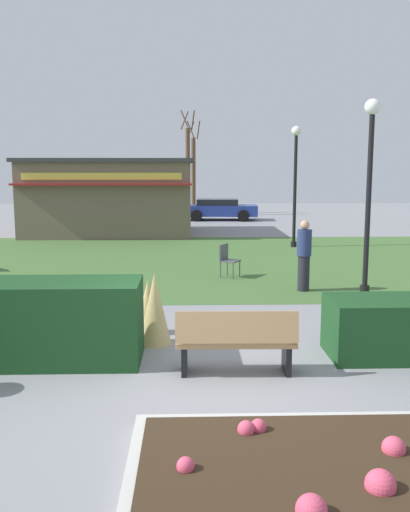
{
  "coord_description": "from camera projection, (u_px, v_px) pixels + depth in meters",
  "views": [
    {
      "loc": [
        -0.11,
        -7.44,
        2.88
      ],
      "look_at": [
        0.22,
        3.79,
        1.13
      ],
      "focal_mm": 39.31,
      "sensor_mm": 36.0,
      "label": 1
    }
  ],
  "objects": [
    {
      "name": "lamppost_mid",
      "position": [
        370.0,
        174.0,
        12.65
      ],
      "size": [
        0.36,
        0.36,
        4.43
      ],
      "color": "black",
      "rests_on": "ground_plane"
    },
    {
      "name": "ground_plane",
      "position": [
        197.0,
        378.0,
        7.79
      ],
      "size": [
        80.0,
        80.0,
        0.0
      ],
      "primitive_type": "plane",
      "color": "gray"
    },
    {
      "name": "flower_bed",
      "position": [
        308.0,
        475.0,
        5.17
      ],
      "size": [
        3.38,
        2.44,
        0.33
      ],
      "color": "beige",
      "rests_on": "ground_plane"
    },
    {
      "name": "lamppost_far",
      "position": [
        295.0,
        172.0,
        20.52
      ],
      "size": [
        0.36,
        0.36,
        4.43
      ],
      "color": "black",
      "rests_on": "ground_plane"
    },
    {
      "name": "tree_right_bg",
      "position": [
        193.0,
        173.0,
        36.4
      ],
      "size": [
        0.91,
        0.96,
        5.93
      ],
      "color": "brown",
      "rests_on": "ground_plane"
    },
    {
      "name": "parked_car_center_slot",
      "position": [
        219.0,
        209.0,
        31.84
      ],
      "size": [
        4.31,
        2.27,
        1.2
      ],
      "color": "navy",
      "rests_on": "ground_plane"
    },
    {
      "name": "person_strolling",
      "position": [
        304.0,
        255.0,
        13.26
      ],
      "size": [
        0.34,
        0.34,
        1.69
      ],
      "rotation": [
        0.0,
        0.0,
        3.36
      ],
      "color": "#23232D",
      "rests_on": "ground_plane"
    },
    {
      "name": "parked_car_west_slot",
      "position": [
        121.0,
        209.0,
        31.68
      ],
      "size": [
        4.3,
        2.25,
        1.2
      ],
      "color": "maroon",
      "rests_on": "ground_plane"
    },
    {
      "name": "park_bench",
      "position": [
        236.0,
        341.0,
        7.88
      ],
      "size": [
        1.71,
        0.55,
        0.95
      ],
      "color": "tan",
      "rests_on": "ground_plane"
    },
    {
      "name": "food_kiosk",
      "position": [
        111.0,
        196.0,
        25.05
      ],
      "size": [
        7.45,
        5.35,
        3.32
      ],
      "color": "#6B5B4C",
      "rests_on": "ground_plane"
    },
    {
      "name": "tree_left_bg",
      "position": [
        188.0,
        170.0,
        34.59
      ],
      "size": [
        0.91,
        0.96,
        6.4
      ],
      "color": "brown",
      "rests_on": "ground_plane"
    },
    {
      "name": "ornamental_grass_behind_right",
      "position": [
        148.0,
        307.0,
        9.86
      ],
      "size": [
        0.51,
        0.51,
        0.97
      ],
      "primitive_type": "cone",
      "color": "tan",
      "rests_on": "ground_plane"
    },
    {
      "name": "cafe_chair_west",
      "position": [
        227.0,
        258.0,
        15.0
      ],
      "size": [
        0.61,
        0.61,
        0.89
      ],
      "color": "#4C5156",
      "rests_on": "ground_plane"
    },
    {
      "name": "lawn_patch",
      "position": [
        192.0,
        260.0,
        17.9
      ],
      "size": [
        36.0,
        12.0,
        0.01
      ],
      "primitive_type": "cube",
      "color": "#446B33",
      "rests_on": "ground_plane"
    },
    {
      "name": "ornamental_grass_behind_left",
      "position": [
        155.0,
        309.0,
        9.24
      ],
      "size": [
        0.54,
        0.54,
        1.2
      ],
      "primitive_type": "cone",
      "color": "tan",
      "rests_on": "ground_plane"
    },
    {
      "name": "hedge_left",
      "position": [
        50.0,
        322.0,
        8.38
      ],
      "size": [
        2.71,
        1.1,
        1.23
      ],
      "primitive_type": "cube",
      "color": "#19421E",
      "rests_on": "ground_plane"
    }
  ]
}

